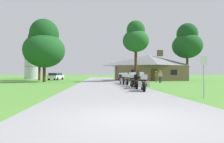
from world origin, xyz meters
name	(u,v)px	position (x,y,z in m)	size (l,w,h in m)	color
ground_plane	(104,83)	(0.00, 20.00, 0.00)	(500.00, 500.00, 0.00)	#4C8433
asphalt_driveway	(105,84)	(0.00, 18.00, 0.03)	(6.40, 80.00, 0.06)	gray
motorcycle_orange_nearest_to_camera	(143,83)	(2.22, 7.82, 0.61)	(0.90, 2.08, 1.30)	black
motorcycle_green_second_in_row	(136,82)	(2.15, 10.06, 0.61)	(0.78, 2.08, 1.30)	black
motorcycle_red_third_in_row	(131,80)	(2.23, 12.38, 0.62)	(0.69, 2.08, 1.30)	black
motorcycle_silver_fourth_in_row	(127,80)	(2.21, 14.97, 0.62)	(0.66, 2.08, 1.30)	black
motorcycle_blue_fifth_in_row	(124,79)	(2.11, 16.87, 0.61)	(0.82, 2.08, 1.30)	black
motorcycle_black_farthest_in_row	(121,79)	(2.07, 19.35, 0.61)	(0.83, 2.08, 1.30)	black
stone_lodge	(149,67)	(8.76, 30.52, 2.48)	(12.92, 7.72, 5.70)	brown
bystander_olive_shirt_near_lodge	(156,76)	(8.31, 24.45, 0.95)	(0.53, 0.31, 1.69)	#75664C
bystander_tan_shirt_beside_signpost	(160,76)	(7.65, 20.55, 0.95)	(0.55, 0.23, 1.69)	navy
metal_signpost_roadside	(204,71)	(4.50, 4.39, 1.35)	(0.36, 0.06, 2.14)	#9EA0A5
tree_left_far	(39,48)	(-11.81, 32.16, 6.11)	(5.86, 5.86, 9.96)	#422D19
tree_left_near	(44,46)	(-8.86, 24.57, 5.49)	(6.11, 6.11, 9.50)	#422D19
tree_right_of_lodge	(187,42)	(16.85, 31.70, 7.46)	(5.79, 5.79, 11.27)	#422D19
tree_by_lodge_front	(136,38)	(5.09, 24.55, 6.84)	(4.09, 4.09, 9.56)	#422D19
metal_silo_distant	(33,65)	(-16.65, 43.17, 3.46)	(3.83, 3.83, 6.91)	#B2B7BC
parked_white_suv_far_left	(56,76)	(-9.23, 34.29, 0.78)	(2.54, 4.83, 1.40)	silver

